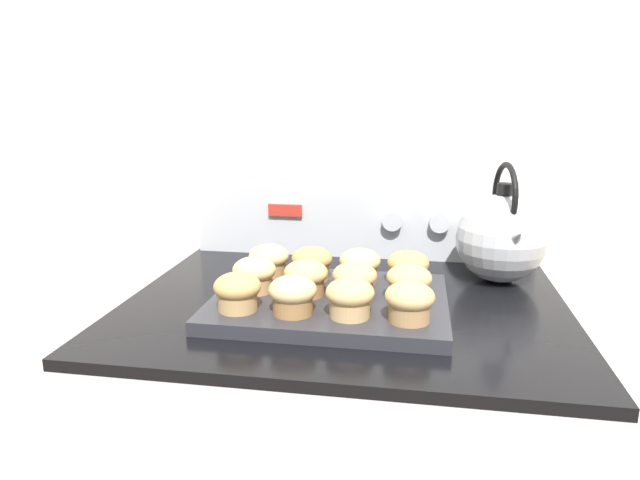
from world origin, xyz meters
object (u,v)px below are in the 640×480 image
muffin_r1_c0 (254,274)px  muffin_r2_c1 (312,263)px  muffin_r2_c2 (360,265)px  tea_kettle (502,237)px  muffin_pan (330,302)px  muffin_r0_c2 (350,297)px  muffin_r0_c0 (237,291)px  muffin_r1_c2 (355,280)px  muffin_r0_c1 (293,294)px  muffin_r1_c1 (306,277)px  muffin_r2_c3 (408,267)px  muffin_r2_c0 (269,260)px  muffin_r1_c3 (409,282)px  muffin_r0_c3 (410,301)px

muffin_r1_c0 → muffin_r2_c1: size_ratio=1.00×
muffin_r2_c2 → tea_kettle: tea_kettle is taller
muffin_pan → muffin_r2_c2: bearing=64.2°
muffin_r0_c2 → muffin_r2_c1: bearing=117.8°
muffin_r0_c0 → muffin_r1_c2: (0.17, 0.08, 0.00)m
muffin_r2_c2 → tea_kettle: (0.25, 0.11, 0.03)m
muffin_r0_c0 → tea_kettle: size_ratio=0.32×
muffin_r0_c1 → muffin_r1_c0: 0.12m
muffin_pan → muffin_r1_c1: size_ratio=5.24×
muffin_r0_c2 → muffin_r2_c3: same height
muffin_r1_c1 → muffin_r1_c2: bearing=0.2°
muffin_r0_c1 → tea_kettle: (0.34, 0.28, 0.03)m
muffin_r0_c0 → muffin_r2_c3: (0.25, 0.17, 0.00)m
muffin_r2_c0 → muffin_r2_c3: same height
muffin_pan → muffin_r2_c2: muffin_r2_c2 is taller
muffin_r1_c1 → muffin_r1_c2: size_ratio=1.00×
muffin_r0_c1 → muffin_r1_c0: size_ratio=1.00×
muffin_r1_c2 → muffin_r1_c3: (0.09, 0.00, 0.00)m
muffin_r0_c3 → muffin_r2_c0: (-0.25, 0.17, 0.00)m
muffin_r0_c0 → muffin_r1_c1: bearing=43.1°
muffin_r0_c2 → muffin_r2_c2: bearing=90.7°
muffin_r2_c3 → muffin_r1_c1: bearing=-152.6°
tea_kettle → muffin_r0_c3: bearing=-120.2°
muffin_r0_c1 → tea_kettle: size_ratio=0.32×
muffin_r1_c0 → muffin_r1_c3: same height
muffin_r0_c0 → muffin_r1_c3: bearing=18.6°
muffin_r0_c1 → muffin_r2_c1: 0.17m
muffin_r2_c0 → muffin_r2_c2: (0.17, -0.00, 0.00)m
muffin_r0_c1 → muffin_r2_c2: 0.19m
muffin_r0_c2 → tea_kettle: bearing=48.0°
muffin_r1_c1 → muffin_r2_c0: bearing=134.3°
muffin_r2_c1 → muffin_r0_c3: bearing=-43.8°
muffin_r0_c2 → muffin_r1_c2: bearing=91.4°
muffin_r1_c3 → tea_kettle: size_ratio=0.32×
muffin_pan → muffin_r0_c0: (-0.13, -0.08, 0.04)m
muffin_r0_c2 → muffin_r0_c1: bearing=-178.7°
muffin_r0_c2 → muffin_r1_c3: size_ratio=1.00×
tea_kettle → muffin_r1_c2: bearing=-142.3°
muffin_r0_c1 → muffin_r1_c1: bearing=87.6°
muffin_r2_c1 → muffin_r2_c3: (0.17, 0.00, 0.00)m
muffin_r1_c1 → muffin_r2_c2: size_ratio=1.00×
muffin_r2_c0 → muffin_pan: bearing=-34.6°
muffin_r2_c1 → muffin_r2_c2: same height
muffin_r1_c1 → muffin_r2_c2: (0.08, 0.08, 0.00)m
muffin_r2_c1 → muffin_r1_c0: bearing=-136.1°
muffin_r0_c1 → muffin_r2_c3: bearing=45.3°
muffin_r0_c2 → muffin_r1_c1: size_ratio=1.00×
muffin_r1_c2 → muffin_r2_c0: (-0.17, 0.09, 0.00)m
tea_kettle → muffin_r2_c2: bearing=-156.3°
muffin_r2_c3 → muffin_r2_c0: bearing=179.6°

